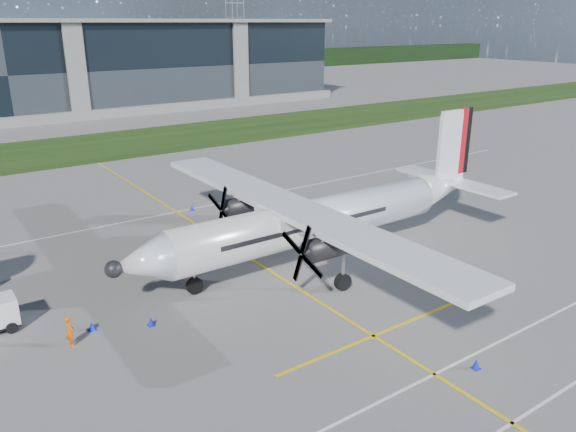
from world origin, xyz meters
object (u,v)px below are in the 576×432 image
(safety_cone_portwing, at_px, (476,364))
(safety_cone_fwd, at_px, (92,326))
(pylon_east, at_px, (235,22))
(turboprop_aircraft, at_px, (324,194))
(safety_cone_nose_port, at_px, (151,321))
(safety_cone_stbdwing, at_px, (192,207))
(ground_crew_person, at_px, (69,329))

(safety_cone_portwing, height_order, safety_cone_fwd, same)
(pylon_east, height_order, safety_cone_fwd, pylon_east)
(pylon_east, height_order, turboprop_aircraft, pylon_east)
(turboprop_aircraft, distance_m, safety_cone_portwing, 15.07)
(safety_cone_nose_port, distance_m, safety_cone_fwd, 2.99)
(turboprop_aircraft, xyz_separation_m, safety_cone_portwing, (-2.31, -14.29, -4.22))
(pylon_east, relative_size, safety_cone_portwing, 60.00)
(safety_cone_nose_port, relative_size, safety_cone_stbdwing, 1.00)
(ground_crew_person, distance_m, safety_cone_stbdwing, 21.16)
(turboprop_aircraft, bearing_deg, safety_cone_stbdwing, 101.71)
(pylon_east, bearing_deg, turboprop_aircraft, -117.96)
(safety_cone_nose_port, bearing_deg, ground_crew_person, 174.19)
(pylon_east, height_order, ground_crew_person, pylon_east)
(pylon_east, distance_m, safety_cone_stbdwing, 155.72)
(safety_cone_fwd, bearing_deg, turboprop_aircraft, 2.54)
(pylon_east, relative_size, safety_cone_stbdwing, 60.00)
(safety_cone_nose_port, height_order, safety_cone_portwing, same)
(safety_cone_nose_port, bearing_deg, safety_cone_stbdwing, 57.82)
(safety_cone_stbdwing, bearing_deg, safety_cone_fwd, -130.88)
(safety_cone_portwing, bearing_deg, safety_cone_fwd, 134.77)
(turboprop_aircraft, xyz_separation_m, safety_cone_nose_port, (-13.09, -2.00, -4.22))
(safety_cone_fwd, bearing_deg, safety_cone_portwing, -45.23)
(safety_cone_portwing, bearing_deg, ground_crew_person, 139.31)
(ground_crew_person, xyz_separation_m, safety_cone_stbdwing, (14.13, 15.75, -0.69))
(safety_cone_portwing, relative_size, safety_cone_stbdwing, 1.00)
(turboprop_aircraft, bearing_deg, safety_cone_portwing, -99.17)
(turboprop_aircraft, relative_size, safety_cone_portwing, 59.58)
(ground_crew_person, relative_size, safety_cone_fwd, 3.75)
(pylon_east, distance_m, safety_cone_fwd, 175.04)
(safety_cone_portwing, bearing_deg, turboprop_aircraft, 80.83)
(turboprop_aircraft, xyz_separation_m, ground_crew_person, (-17.06, -1.60, -3.53))
(safety_cone_fwd, distance_m, safety_cone_stbdwing, 19.64)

